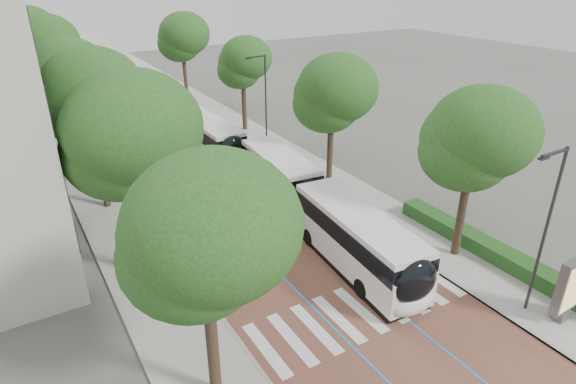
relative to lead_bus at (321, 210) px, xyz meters
name	(u,v)px	position (x,y,z in m)	size (l,w,h in m)	color
ground	(371,324)	(-2.55, -7.73, -1.63)	(160.00, 160.00, 0.00)	#51544C
road	(133,112)	(-2.55, 32.27, -1.62)	(11.00, 140.00, 0.02)	brown
sidewalk_left	(59,122)	(-10.05, 32.27, -1.57)	(4.00, 140.00, 0.12)	#989590
sidewalk_right	(198,102)	(4.95, 32.27, -1.57)	(4.00, 140.00, 0.12)	#989590
kerb_left	(79,119)	(-8.15, 32.27, -1.57)	(0.20, 140.00, 0.14)	gray
kerb_right	(182,104)	(3.05, 32.27, -1.57)	(0.20, 140.00, 0.14)	gray
zebra_crossing	(360,309)	(-2.35, -6.73, -1.60)	(10.55, 3.60, 0.01)	silver
lane_line_left	(118,114)	(-4.15, 32.27, -1.60)	(0.12, 126.00, 0.01)	#2675C1
lane_line_right	(147,110)	(-0.95, 32.27, -1.60)	(0.12, 126.00, 0.01)	#2675C1
hedge	(503,256)	(6.55, -7.73, -1.11)	(1.20, 14.00, 0.80)	#1F4819
streetlight_near	(546,221)	(4.07, -10.73, 3.19)	(1.82, 0.20, 8.00)	#2D2C2F
streetlight_far	(264,96)	(4.07, 14.27, 3.19)	(1.82, 0.20, 8.00)	#2D2C2F
lamp_post_left	(171,205)	(-8.65, 0.27, 2.49)	(0.14, 0.14, 8.00)	#2D2C2F
trees_left	(69,80)	(-10.05, 17.92, 5.41)	(6.38, 60.92, 10.05)	black
trees_right	(270,72)	(5.15, 15.12, 4.83)	(5.94, 47.69, 9.19)	black
lead_bus	(321,210)	(0.00, 0.00, 0.00)	(4.11, 18.54, 3.20)	black
bus_queued_0	(204,135)	(-0.63, 16.25, 0.00)	(2.72, 12.44, 3.20)	silver
bus_queued_1	(150,101)	(-1.28, 29.56, 0.00)	(3.17, 12.51, 3.20)	silver
ad_panel	(568,289)	(4.92, -11.98, 0.12)	(1.50, 0.59, 3.10)	#59595B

